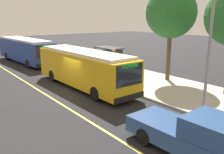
{
  "coord_description": "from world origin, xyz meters",
  "views": [
    {
      "loc": [
        15.48,
        -8.52,
        5.41
      ],
      "look_at": [
        2.34,
        1.65,
        1.29
      ],
      "focal_mm": 38.39,
      "sensor_mm": 36.0,
      "label": 1
    }
  ],
  "objects_px": {
    "pickup_truck": "(195,136)",
    "pedestrian_commuter": "(94,63)",
    "route_sign_post": "(114,60)",
    "waiting_bench": "(109,67)",
    "transit_bus_main": "(84,67)",
    "transit_bus_second": "(25,50)"
  },
  "relations": [
    {
      "from": "transit_bus_second",
      "to": "pickup_truck",
      "type": "distance_m",
      "value": 25.0
    },
    {
      "from": "route_sign_post",
      "to": "pedestrian_commuter",
      "type": "bearing_deg",
      "value": 173.84
    },
    {
      "from": "transit_bus_main",
      "to": "waiting_bench",
      "type": "relative_size",
      "value": 6.73
    },
    {
      "from": "transit_bus_main",
      "to": "pedestrian_commuter",
      "type": "height_order",
      "value": "transit_bus_main"
    },
    {
      "from": "transit_bus_main",
      "to": "pedestrian_commuter",
      "type": "relative_size",
      "value": 6.37
    },
    {
      "from": "pedestrian_commuter",
      "to": "pickup_truck",
      "type": "bearing_deg",
      "value": -18.44
    },
    {
      "from": "waiting_bench",
      "to": "transit_bus_second",
      "type": "bearing_deg",
      "value": -157.52
    },
    {
      "from": "transit_bus_main",
      "to": "transit_bus_second",
      "type": "relative_size",
      "value": 0.92
    },
    {
      "from": "transit_bus_main",
      "to": "pickup_truck",
      "type": "height_order",
      "value": "transit_bus_main"
    },
    {
      "from": "pickup_truck",
      "to": "waiting_bench",
      "type": "bearing_deg",
      "value": 155.79
    },
    {
      "from": "transit_bus_second",
      "to": "route_sign_post",
      "type": "xyz_separation_m",
      "value": [
        14.06,
        2.79,
        0.34
      ]
    },
    {
      "from": "pedestrian_commuter",
      "to": "waiting_bench",
      "type": "bearing_deg",
      "value": 65.91
    },
    {
      "from": "waiting_bench",
      "to": "pedestrian_commuter",
      "type": "relative_size",
      "value": 0.95
    },
    {
      "from": "transit_bus_second",
      "to": "pickup_truck",
      "type": "height_order",
      "value": "transit_bus_second"
    },
    {
      "from": "transit_bus_main",
      "to": "route_sign_post",
      "type": "height_order",
      "value": "same"
    },
    {
      "from": "route_sign_post",
      "to": "pedestrian_commuter",
      "type": "height_order",
      "value": "route_sign_post"
    },
    {
      "from": "transit_bus_second",
      "to": "pedestrian_commuter",
      "type": "height_order",
      "value": "transit_bus_second"
    },
    {
      "from": "pickup_truck",
      "to": "pedestrian_commuter",
      "type": "bearing_deg",
      "value": 161.56
    },
    {
      "from": "transit_bus_second",
      "to": "waiting_bench",
      "type": "distance_m",
      "value": 12.02
    },
    {
      "from": "pickup_truck",
      "to": "pedestrian_commuter",
      "type": "xyz_separation_m",
      "value": [
        -14.49,
        4.83,
        0.26
      ]
    },
    {
      "from": "transit_bus_second",
      "to": "pickup_truck",
      "type": "relative_size",
      "value": 2.14
    },
    {
      "from": "route_sign_post",
      "to": "waiting_bench",
      "type": "bearing_deg",
      "value": 149.04
    }
  ]
}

